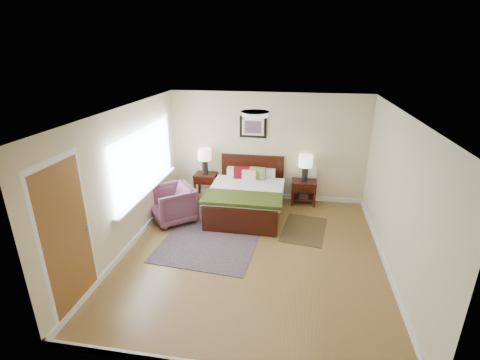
% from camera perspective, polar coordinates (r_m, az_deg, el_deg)
% --- Properties ---
extents(floor, '(5.00, 5.00, 0.00)m').
position_cam_1_polar(floor, '(6.32, 2.13, -11.76)').
color(floor, olive).
rests_on(floor, ground).
extents(back_wall, '(4.50, 0.04, 2.50)m').
position_cam_1_polar(back_wall, '(8.10, 4.60, 5.39)').
color(back_wall, '#C5BA8F').
rests_on(back_wall, ground).
extents(front_wall, '(4.50, 0.04, 2.50)m').
position_cam_1_polar(front_wall, '(3.59, -3.11, -16.25)').
color(front_wall, '#C5BA8F').
rests_on(front_wall, ground).
extents(left_wall, '(0.04, 5.00, 2.50)m').
position_cam_1_polar(left_wall, '(6.41, -18.08, 0.11)').
color(left_wall, '#C5BA8F').
rests_on(left_wall, ground).
extents(right_wall, '(0.04, 5.00, 2.50)m').
position_cam_1_polar(right_wall, '(5.93, 24.43, -2.48)').
color(right_wall, '#C5BA8F').
rests_on(right_wall, ground).
extents(ceiling, '(4.50, 5.00, 0.02)m').
position_cam_1_polar(ceiling, '(5.40, 2.49, 11.16)').
color(ceiling, white).
rests_on(ceiling, back_wall).
extents(window, '(0.11, 2.72, 1.32)m').
position_cam_1_polar(window, '(6.93, -15.22, 3.10)').
color(window, silver).
rests_on(window, left_wall).
extents(door, '(0.06, 1.00, 2.18)m').
position_cam_1_polar(door, '(5.13, -26.46, -8.66)').
color(door, silver).
rests_on(door, ground).
extents(ceil_fixture, '(0.44, 0.44, 0.08)m').
position_cam_1_polar(ceil_fixture, '(5.41, 2.48, 10.80)').
color(ceil_fixture, white).
rests_on(ceil_fixture, ceiling).
extents(bed, '(1.60, 1.92, 1.04)m').
position_cam_1_polar(bed, '(7.51, 1.10, -2.07)').
color(bed, black).
rests_on(bed, ground).
extents(wall_art, '(0.62, 0.05, 0.50)m').
position_cam_1_polar(wall_art, '(8.00, 2.15, 8.70)').
color(wall_art, black).
rests_on(wall_art, back_wall).
extents(nightstand_left, '(0.50, 0.45, 0.59)m').
position_cam_1_polar(nightstand_left, '(8.36, -5.72, 0.20)').
color(nightstand_left, black).
rests_on(nightstand_left, ground).
extents(nightstand_right, '(0.56, 0.42, 0.55)m').
position_cam_1_polar(nightstand_right, '(8.14, 10.41, -1.58)').
color(nightstand_right, black).
rests_on(nightstand_right, ground).
extents(lamp_left, '(0.32, 0.32, 0.61)m').
position_cam_1_polar(lamp_left, '(8.20, -5.82, 3.81)').
color(lamp_left, black).
rests_on(lamp_left, nightstand_left).
extents(lamp_right, '(0.32, 0.32, 0.61)m').
position_cam_1_polar(lamp_right, '(7.94, 10.71, 2.68)').
color(lamp_right, black).
rests_on(lamp_right, nightstand_right).
extents(armchair, '(1.15, 1.15, 0.75)m').
position_cam_1_polar(armchair, '(7.34, -10.94, -3.91)').
color(armchair, brown).
rests_on(armchair, ground).
extents(rug_persian, '(1.94, 2.59, 0.01)m').
position_cam_1_polar(rug_persian, '(6.89, -4.12, -8.79)').
color(rug_persian, '#0B173A').
rests_on(rug_persian, ground).
extents(rug_navy, '(0.98, 1.33, 0.01)m').
position_cam_1_polar(rug_navy, '(7.14, 10.45, -7.98)').
color(rug_navy, black).
rests_on(rug_navy, ground).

